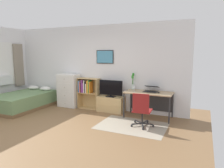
{
  "coord_description": "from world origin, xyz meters",
  "views": [
    {
      "loc": [
        3.35,
        -3.47,
        1.81
      ],
      "look_at": [
        1.09,
        1.5,
        0.99
      ],
      "focal_mm": 32.74,
      "sensor_mm": 36.0,
      "label": 1
    }
  ],
  "objects_px": {
    "dresser": "(69,90)",
    "laptop": "(151,89)",
    "bamboo_vase": "(133,81)",
    "bookshelf": "(87,90)",
    "tv_stand": "(111,104)",
    "computer_mouse": "(159,92)",
    "office_chair": "(142,109)",
    "wine_glass": "(134,87)",
    "bed": "(24,100)",
    "desk": "(149,96)",
    "television": "(111,89)"
  },
  "relations": [
    {
      "from": "desk",
      "to": "laptop",
      "type": "relative_size",
      "value": 3.11
    },
    {
      "from": "dresser",
      "to": "wine_glass",
      "type": "relative_size",
      "value": 6.19
    },
    {
      "from": "desk",
      "to": "bed",
      "type": "bearing_deg",
      "value": -169.11
    },
    {
      "from": "bed",
      "to": "laptop",
      "type": "relative_size",
      "value": 4.9
    },
    {
      "from": "bookshelf",
      "to": "tv_stand",
      "type": "height_order",
      "value": "bookshelf"
    },
    {
      "from": "bed",
      "to": "desk",
      "type": "relative_size",
      "value": 1.58
    },
    {
      "from": "bed",
      "to": "computer_mouse",
      "type": "xyz_separation_m",
      "value": [
        4.33,
        0.67,
        0.5
      ]
    },
    {
      "from": "dresser",
      "to": "office_chair",
      "type": "relative_size",
      "value": 1.3
    },
    {
      "from": "television",
      "to": "laptop",
      "type": "distance_m",
      "value": 1.26
    },
    {
      "from": "dresser",
      "to": "computer_mouse",
      "type": "height_order",
      "value": "dresser"
    },
    {
      "from": "bed",
      "to": "dresser",
      "type": "xyz_separation_m",
      "value": [
        1.25,
        0.8,
        0.3
      ]
    },
    {
      "from": "office_chair",
      "to": "dresser",
      "type": "bearing_deg",
      "value": 158.84
    },
    {
      "from": "bed",
      "to": "wine_glass",
      "type": "height_order",
      "value": "wine_glass"
    },
    {
      "from": "tv_stand",
      "to": "office_chair",
      "type": "height_order",
      "value": "office_chair"
    },
    {
      "from": "wine_glass",
      "to": "television",
      "type": "bearing_deg",
      "value": 168.78
    },
    {
      "from": "bed",
      "to": "bamboo_vase",
      "type": "relative_size",
      "value": 4.2
    },
    {
      "from": "bookshelf",
      "to": "computer_mouse",
      "type": "distance_m",
      "value": 2.39
    },
    {
      "from": "bookshelf",
      "to": "computer_mouse",
      "type": "height_order",
      "value": "bookshelf"
    },
    {
      "from": "wine_glass",
      "to": "dresser",
      "type": "bearing_deg",
      "value": 175.96
    },
    {
      "from": "wine_glass",
      "to": "tv_stand",
      "type": "bearing_deg",
      "value": 167.29
    },
    {
      "from": "dresser",
      "to": "bed",
      "type": "bearing_deg",
      "value": -147.24
    },
    {
      "from": "television",
      "to": "desk",
      "type": "distance_m",
      "value": 1.22
    },
    {
      "from": "dresser",
      "to": "tv_stand",
      "type": "relative_size",
      "value": 1.34
    },
    {
      "from": "bookshelf",
      "to": "bamboo_vase",
      "type": "height_order",
      "value": "bamboo_vase"
    },
    {
      "from": "tv_stand",
      "to": "bamboo_vase",
      "type": "relative_size",
      "value": 1.69
    },
    {
      "from": "computer_mouse",
      "to": "tv_stand",
      "type": "bearing_deg",
      "value": 174.52
    },
    {
      "from": "dresser",
      "to": "bookshelf",
      "type": "relative_size",
      "value": 1.11
    },
    {
      "from": "bookshelf",
      "to": "bamboo_vase",
      "type": "distance_m",
      "value": 1.59
    },
    {
      "from": "dresser",
      "to": "laptop",
      "type": "relative_size",
      "value": 2.64
    },
    {
      "from": "desk",
      "to": "tv_stand",
      "type": "bearing_deg",
      "value": 178.14
    },
    {
      "from": "bamboo_vase",
      "to": "wine_glass",
      "type": "distance_m",
      "value": 0.36
    },
    {
      "from": "office_chair",
      "to": "bookshelf",
      "type": "bearing_deg",
      "value": 152.15
    },
    {
      "from": "television",
      "to": "wine_glass",
      "type": "bearing_deg",
      "value": -11.22
    },
    {
      "from": "wine_glass",
      "to": "desk",
      "type": "bearing_deg",
      "value": 19.92
    },
    {
      "from": "desk",
      "to": "computer_mouse",
      "type": "xyz_separation_m",
      "value": [
        0.28,
        -0.1,
        0.14
      ]
    },
    {
      "from": "laptop",
      "to": "bamboo_vase",
      "type": "xyz_separation_m",
      "value": [
        -0.59,
        0.12,
        0.18
      ]
    },
    {
      "from": "bookshelf",
      "to": "desk",
      "type": "bearing_deg",
      "value": -2.34
    },
    {
      "from": "bed",
      "to": "television",
      "type": "xyz_separation_m",
      "value": [
        2.83,
        0.8,
        0.48
      ]
    },
    {
      "from": "television",
      "to": "wine_glass",
      "type": "xyz_separation_m",
      "value": [
        0.82,
        -0.16,
        0.14
      ]
    },
    {
      "from": "laptop",
      "to": "computer_mouse",
      "type": "height_order",
      "value": "laptop"
    },
    {
      "from": "bookshelf",
      "to": "office_chair",
      "type": "bearing_deg",
      "value": -24.45
    },
    {
      "from": "office_chair",
      "to": "bamboo_vase",
      "type": "height_order",
      "value": "bamboo_vase"
    },
    {
      "from": "tv_stand",
      "to": "bamboo_vase",
      "type": "xyz_separation_m",
      "value": [
        0.67,
        0.12,
        0.75
      ]
    },
    {
      "from": "office_chair",
      "to": "wine_glass",
      "type": "relative_size",
      "value": 4.78
    },
    {
      "from": "bamboo_vase",
      "to": "bookshelf",
      "type": "bearing_deg",
      "value": -177.25
    },
    {
      "from": "dresser",
      "to": "bamboo_vase",
      "type": "distance_m",
      "value": 2.29
    },
    {
      "from": "laptop",
      "to": "bamboo_vase",
      "type": "bearing_deg",
      "value": 171.06
    },
    {
      "from": "laptop",
      "to": "bamboo_vase",
      "type": "relative_size",
      "value": 0.86
    },
    {
      "from": "bookshelf",
      "to": "wine_glass",
      "type": "xyz_separation_m",
      "value": [
        1.69,
        -0.23,
        0.26
      ]
    },
    {
      "from": "dresser",
      "to": "office_chair",
      "type": "distance_m",
      "value": 2.98
    }
  ]
}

